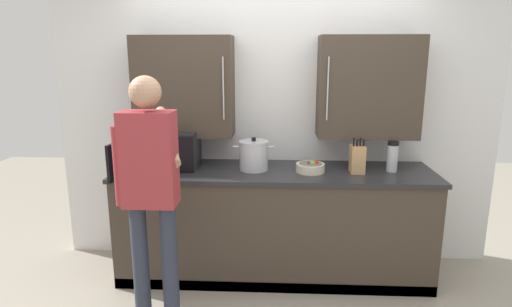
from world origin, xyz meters
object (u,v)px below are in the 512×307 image
Objects in this scene: microwave_oven at (164,150)px; thermos_flask at (392,156)px; fruit_bowl at (311,167)px; stock_pot at (254,155)px; knife_block at (357,159)px; person_figure at (150,184)px.

thermos_flask is at bearing -0.87° from microwave_oven.
fruit_bowl is 0.67m from thermos_flask.
knife_block reaches higher than stock_pot.
stock_pot is 1.35× the size of thermos_flask.
thermos_flask reaches higher than fruit_bowl.
knife_block is at bearing -2.54° from stock_pot.
microwave_oven is 1.59m from knife_block.
knife_block reaches higher than thermos_flask.
microwave_oven is 2.85× the size of thermos_flask.
microwave_oven is at bearing 179.13° from thermos_flask.
thermos_flask is 0.86× the size of knife_block.
stock_pot is at bearing -179.66° from thermos_flask.
microwave_oven is at bearing 177.32° from stock_pot.
person_figure is at bearing -145.18° from fruit_bowl.
stock_pot reaches higher than fruit_bowl.
thermos_flask is at bearing 0.34° from stock_pot.
knife_block is (-0.29, -0.04, -0.01)m from thermos_flask.
thermos_flask is 1.93m from person_figure.
fruit_bowl is 0.80× the size of knife_block.
stock_pot is 1.16× the size of knife_block.
microwave_oven is 3.07× the size of fruit_bowl.
stock_pot is (0.75, -0.04, -0.03)m from microwave_oven.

